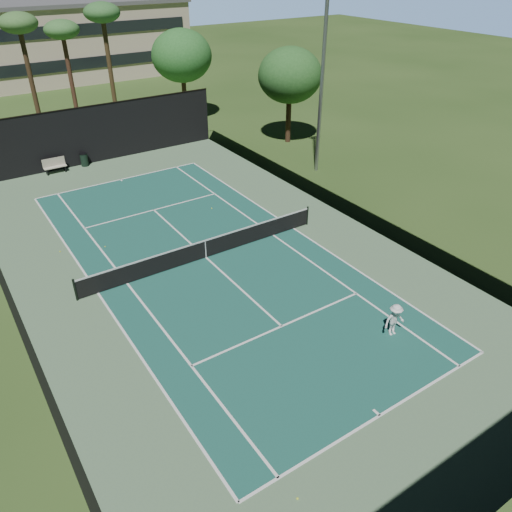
{
  "coord_description": "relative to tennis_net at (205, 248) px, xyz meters",
  "views": [
    {
      "loc": [
        -9.6,
        -18.98,
        13.08
      ],
      "look_at": [
        1.0,
        -3.0,
        1.3
      ],
      "focal_mm": 35.0,
      "sensor_mm": 36.0,
      "label": 1
    }
  ],
  "objects": [
    {
      "name": "tennis_net",
      "position": [
        0.0,
        0.0,
        0.0
      ],
      "size": [
        12.9,
        0.1,
        1.1
      ],
      "color": "black",
      "rests_on": "ground"
    },
    {
      "name": "fence",
      "position": [
        0.0,
        0.06,
        1.45
      ],
      "size": [
        18.04,
        32.05,
        4.03
      ],
      "color": "black",
      "rests_on": "ground"
    },
    {
      "name": "tennis_ball_c",
      "position": [
        2.93,
        4.67,
        -0.52
      ],
      "size": [
        0.07,
        0.07,
        0.07
      ],
      "primitive_type": "sphere",
      "color": "#DDEE36",
      "rests_on": "ground"
    },
    {
      "name": "palm_a",
      "position": [
        -2.0,
        24.0,
        7.63
      ],
      "size": [
        2.8,
        2.8,
        9.32
      ],
      "color": "#44301D",
      "rests_on": "ground"
    },
    {
      "name": "decid_tree_b",
      "position": [
        14.0,
        12.0,
        4.52
      ],
      "size": [
        4.8,
        4.8,
        7.14
      ],
      "color": "#482E1E",
      "rests_on": "ground"
    },
    {
      "name": "ground",
      "position": [
        0.0,
        0.0,
        -0.56
      ],
      "size": [
        160.0,
        160.0,
        0.0
      ],
      "primitive_type": "plane",
      "color": "#2E4B1C",
      "rests_on": "ground"
    },
    {
      "name": "tennis_ball_b",
      "position": [
        -3.85,
        3.8,
        -0.52
      ],
      "size": [
        0.07,
        0.07,
        0.07
      ],
      "primitive_type": "sphere",
      "color": "#C4D22F",
      "rests_on": "ground"
    },
    {
      "name": "campus_building",
      "position": [
        0.0,
        45.98,
        3.65
      ],
      "size": [
        40.5,
        12.5,
        8.3
      ],
      "color": "beige",
      "rests_on": "ground"
    },
    {
      "name": "palm_b",
      "position": [
        1.5,
        26.0,
        6.8
      ],
      "size": [
        2.8,
        2.8,
        8.42
      ],
      "color": "#4F3021",
      "rests_on": "ground"
    },
    {
      "name": "apron_slab",
      "position": [
        0.0,
        0.0,
        -0.55
      ],
      "size": [
        18.0,
        32.0,
        0.01
      ],
      "primitive_type": "cube",
      "color": "#557854",
      "rests_on": "ground"
    },
    {
      "name": "court_lines",
      "position": [
        0.0,
        0.0,
        -0.54
      ],
      "size": [
        11.07,
        23.87,
        0.01
      ],
      "color": "white",
      "rests_on": "ground"
    },
    {
      "name": "player",
      "position": [
        3.42,
        -9.2,
        0.15
      ],
      "size": [
        0.98,
        0.65,
        1.42
      ],
      "primitive_type": "imported",
      "rotation": [
        0.0,
        0.0,
        -0.13
      ],
      "color": "white",
      "rests_on": "ground"
    },
    {
      "name": "court_surface",
      "position": [
        0.0,
        0.0,
        -0.55
      ],
      "size": [
        10.97,
        23.77,
        0.01
      ],
      "primitive_type": "cube",
      "color": "#1A5549",
      "rests_on": "ground"
    },
    {
      "name": "light_pole",
      "position": [
        12.0,
        6.0,
        5.9
      ],
      "size": [
        0.9,
        0.25,
        12.22
      ],
      "color": "gray",
      "rests_on": "ground"
    },
    {
      "name": "park_bench",
      "position": [
        -3.25,
        15.54,
        -0.01
      ],
      "size": [
        1.5,
        0.45,
        1.02
      ],
      "color": "beige",
      "rests_on": "ground"
    },
    {
      "name": "tennis_ball_d",
      "position": [
        -5.92,
        4.58,
        -0.52
      ],
      "size": [
        0.07,
        0.07,
        0.07
      ],
      "primitive_type": "sphere",
      "color": "yellow",
      "rests_on": "ground"
    },
    {
      "name": "palm_c",
      "position": [
        4.0,
        23.0,
        8.05
      ],
      "size": [
        2.8,
        2.8,
        9.77
      ],
      "color": "#47351E",
      "rests_on": "ground"
    },
    {
      "name": "decid_tree_a",
      "position": [
        10.0,
        22.0,
        4.86
      ],
      "size": [
        5.12,
        5.12,
        7.62
      ],
      "color": "#422D1C",
      "rests_on": "ground"
    },
    {
      "name": "tennis_ball_a",
      "position": [
        -4.05,
        -12.71,
        -0.52
      ],
      "size": [
        0.07,
        0.07,
        0.07
      ],
      "primitive_type": "sphere",
      "color": "#DEF136",
      "rests_on": "ground"
    },
    {
      "name": "trash_bin",
      "position": [
        -1.17,
        15.7,
        -0.08
      ],
      "size": [
        0.56,
        0.56,
        0.95
      ],
      "color": "black",
      "rests_on": "ground"
    }
  ]
}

